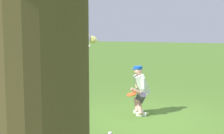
# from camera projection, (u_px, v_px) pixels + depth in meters

# --- Properties ---
(ground_plane) EXTENTS (60.00, 60.00, 0.00)m
(ground_plane) POSITION_uv_depth(u_px,v_px,m) (147.00, 119.00, 9.12)
(ground_plane) COLOR #4F792A
(person) EXTENTS (0.52, 0.70, 1.29)m
(person) POSITION_uv_depth(u_px,v_px,m) (140.00, 89.00, 9.41)
(person) COLOR silver
(person) RESTS_ON ground_plane
(dog) EXTENTS (0.97, 0.52, 0.58)m
(dog) POSITION_uv_depth(u_px,v_px,m) (78.00, 48.00, 8.55)
(dog) COLOR tan
(frisbee_flying) EXTENTS (0.31, 0.31, 0.09)m
(frisbee_flying) POSITION_uv_depth(u_px,v_px,m) (84.00, 35.00, 8.53)
(frisbee_flying) COLOR yellow
(frisbee_held) EXTENTS (0.25, 0.25, 0.10)m
(frisbee_held) POSITION_uv_depth(u_px,v_px,m) (132.00, 94.00, 9.13)
(frisbee_held) COLOR #EE541E
(frisbee_held) RESTS_ON person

